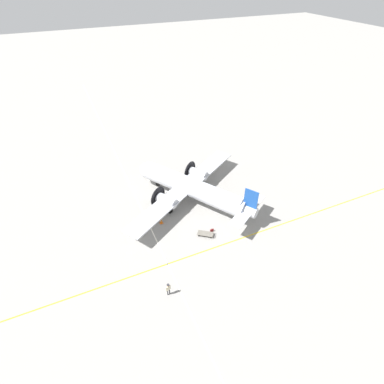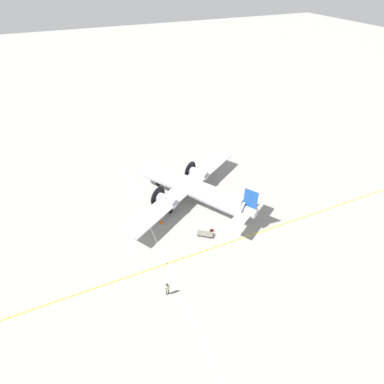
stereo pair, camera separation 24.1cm
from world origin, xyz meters
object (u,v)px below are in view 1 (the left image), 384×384
object	(u,v)px
baggage_cart	(206,234)
traffic_cone	(161,221)
suitcase_near_door	(212,230)
airliner_main	(190,186)
crew_foreground	(168,288)

from	to	relation	value
baggage_cart	traffic_cone	xyz separation A→B (m)	(-4.51, 4.51, 0.00)
suitcase_near_door	traffic_cone	distance (m)	7.01
airliner_main	baggage_cart	distance (m)	7.88
baggage_cart	airliner_main	bearing A→B (deg)	-61.35
baggage_cart	traffic_cone	world-z (taller)	traffic_cone
crew_foreground	traffic_cone	world-z (taller)	crew_foreground
crew_foreground	baggage_cart	xyz separation A→B (m)	(7.43, 6.22, -0.79)
suitcase_near_door	baggage_cart	xyz separation A→B (m)	(-1.06, -0.25, 0.05)
crew_foreground	baggage_cart	bearing A→B (deg)	26.83
airliner_main	traffic_cone	size ratio (longest dim) A/B	35.97
crew_foreground	suitcase_near_door	size ratio (longest dim) A/B	3.53
traffic_cone	baggage_cart	bearing A→B (deg)	-45.01
baggage_cart	crew_foreground	bearing A→B (deg)	76.24
crew_foreground	traffic_cone	size ratio (longest dim) A/B	2.87
suitcase_near_door	baggage_cart	distance (m)	1.09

